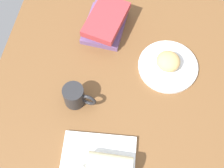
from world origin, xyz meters
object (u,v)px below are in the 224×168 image
(book_stack, at_px, (105,22))
(scone_pastry, at_px, (168,61))
(coffee_mug, at_px, (75,96))
(breakfast_wrap, at_px, (110,164))
(round_plate, at_px, (168,66))

(book_stack, bearing_deg, scone_pastry, -117.12)
(coffee_mug, bearing_deg, breakfast_wrap, -142.23)
(book_stack, bearing_deg, coffee_mug, 173.09)
(round_plate, distance_m, coffee_mug, 0.39)
(scone_pastry, xyz_separation_m, breakfast_wrap, (-0.43, 0.15, 0.01))
(book_stack, xyz_separation_m, coffee_mug, (-0.35, 0.04, 0.00))
(round_plate, bearing_deg, coffee_mug, 122.89)
(round_plate, bearing_deg, book_stack, 63.04)
(scone_pastry, bearing_deg, coffee_mug, 123.36)
(breakfast_wrap, bearing_deg, scone_pastry, -21.06)
(scone_pastry, relative_size, breakfast_wrap, 0.63)
(scone_pastry, relative_size, book_stack, 0.38)
(scone_pastry, height_order, book_stack, book_stack)
(round_plate, distance_m, book_stack, 0.32)
(book_stack, height_order, coffee_mug, coffee_mug)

